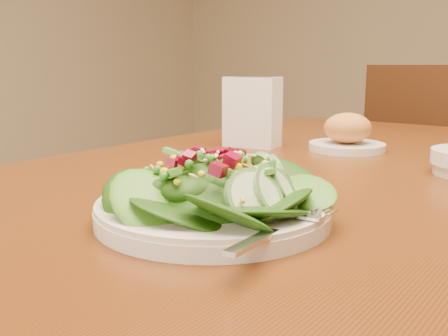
# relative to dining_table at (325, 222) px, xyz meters

# --- Properties ---
(dining_table) EXTENTS (0.90, 1.40, 0.75)m
(dining_table) POSITION_rel_dining_table_xyz_m (0.00, 0.00, 0.00)
(dining_table) COLOR #431906
(dining_table) RESTS_ON ground_plane
(chair_far) EXTENTS (0.50, 0.50, 0.92)m
(chair_far) POSITION_rel_dining_table_xyz_m (-0.13, 1.11, -0.16)
(chair_far) COLOR #381C0B
(chair_far) RESTS_ON ground_plane
(salad_plate) EXTENTS (0.26, 0.26, 0.07)m
(salad_plate) POSITION_rel_dining_table_xyz_m (0.05, -0.35, 0.13)
(salad_plate) COLOR silver
(salad_plate) RESTS_ON dining_table
(bread_plate) EXTENTS (0.15, 0.15, 0.08)m
(bread_plate) POSITION_rel_dining_table_xyz_m (-0.04, 0.16, 0.13)
(bread_plate) COLOR silver
(bread_plate) RESTS_ON dining_table
(napkin_holder) EXTENTS (0.12, 0.08, 0.14)m
(napkin_holder) POSITION_rel_dining_table_xyz_m (-0.22, 0.09, 0.18)
(napkin_holder) COLOR white
(napkin_holder) RESTS_ON dining_table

